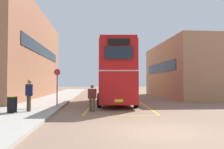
{
  "coord_description": "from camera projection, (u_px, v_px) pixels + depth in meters",
  "views": [
    {
      "loc": [
        -2.34,
        -8.03,
        1.76
      ],
      "look_at": [
        -0.54,
        14.71,
        2.54
      ],
      "focal_mm": 36.5,
      "sensor_mm": 36.0,
      "label": 1
    }
  ],
  "objects": [
    {
      "name": "depot_building_right",
      "position": [
        194.0,
        71.0,
        27.48
      ],
      "size": [
        8.58,
        14.33,
        6.36
      ],
      "color": "#AD7A56",
      "rests_on": "ground"
    },
    {
      "name": "ground_plane",
      "position": [
        118.0,
        100.0,
        22.47
      ],
      "size": [
        135.6,
        135.6,
        0.0
      ],
      "primitive_type": "plane",
      "color": "#846651"
    },
    {
      "name": "single_deck_bus",
      "position": [
        125.0,
        83.0,
        36.31
      ],
      "size": [
        3.31,
        8.37,
        3.02
      ],
      "color": "black",
      "rests_on": "ground"
    },
    {
      "name": "pedestrian_waiting_near",
      "position": [
        29.0,
        93.0,
        12.73
      ],
      "size": [
        0.48,
        0.53,
        1.77
      ],
      "color": "#473828",
      "rests_on": "sidewalk_left"
    },
    {
      "name": "litter_bin",
      "position": [
        12.0,
        104.0,
        12.26
      ],
      "size": [
        0.54,
        0.54,
        0.86
      ],
      "color": "black",
      "rests_on": "sidewalk_left"
    },
    {
      "name": "pedestrian_boarding",
      "position": [
        92.0,
        96.0,
        13.59
      ],
      "size": [
        0.52,
        0.36,
        1.61
      ],
      "color": "#473828",
      "rests_on": "ground"
    },
    {
      "name": "sidewalk_left",
      "position": [
        55.0,
        98.0,
        24.35
      ],
      "size": [
        4.0,
        57.6,
        0.14
      ],
      "primitive_type": "cube",
      "color": "#A39E93",
      "rests_on": "ground"
    },
    {
      "name": "bay_marking_yellow",
      "position": [
        118.0,
        106.0,
        17.07
      ],
      "size": [
        5.05,
        12.34,
        0.01
      ],
      "color": "gold",
      "rests_on": "ground"
    },
    {
      "name": "double_decker_bus",
      "position": [
        116.0,
        73.0,
        19.05
      ],
      "size": [
        3.34,
        10.2,
        4.75
      ],
      "color": "black",
      "rests_on": "ground"
    },
    {
      "name": "brick_building_left",
      "position": [
        15.0,
        55.0,
        25.64
      ],
      "size": [
        6.39,
        21.44,
        9.6
      ],
      "color": "#9E6647",
      "rests_on": "ground"
    },
    {
      "name": "bus_stop_sign",
      "position": [
        57.0,
        83.0,
        15.71
      ],
      "size": [
        0.44,
        0.1,
        2.55
      ],
      "color": "#4C4C51",
      "rests_on": "sidewalk_left"
    }
  ]
}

